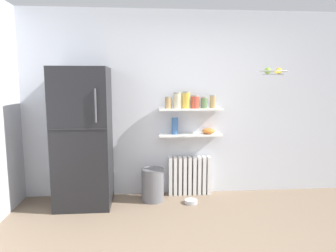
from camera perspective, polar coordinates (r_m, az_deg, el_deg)
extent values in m
plane|color=#7A6651|center=(3.31, 5.62, -21.08)|extent=(7.04, 7.04, 0.00)
cube|color=silver|center=(4.44, 2.27, 4.05)|extent=(7.04, 0.10, 2.60)
cube|color=black|center=(4.16, -15.41, -2.06)|extent=(0.70, 0.64, 1.80)
cube|color=#262628|center=(3.82, -16.39, -0.56)|extent=(0.69, 0.01, 0.01)
cylinder|color=#4C4C51|center=(3.73, -13.24, 3.69)|extent=(0.02, 0.02, 0.40)
cube|color=white|center=(4.48, 0.43, -9.22)|extent=(0.05, 0.12, 0.56)
cube|color=white|center=(4.49, 1.32, -9.19)|extent=(0.05, 0.12, 0.56)
cube|color=white|center=(4.50, 2.22, -9.17)|extent=(0.05, 0.12, 0.56)
cube|color=white|center=(4.51, 3.10, -9.14)|extent=(0.05, 0.12, 0.56)
cube|color=white|center=(4.52, 3.99, -9.11)|extent=(0.05, 0.12, 0.56)
cube|color=white|center=(4.53, 4.87, -9.08)|extent=(0.05, 0.12, 0.56)
cube|color=white|center=(4.54, 5.75, -9.04)|extent=(0.05, 0.12, 0.56)
cube|color=white|center=(4.55, 6.62, -9.01)|extent=(0.05, 0.12, 0.56)
cube|color=white|center=(4.57, 7.49, -8.97)|extent=(0.05, 0.12, 0.56)
cube|color=white|center=(4.35, 4.13, -1.66)|extent=(0.89, 0.22, 0.02)
cube|color=white|center=(4.30, 4.18, 3.10)|extent=(0.89, 0.22, 0.02)
cylinder|color=tan|center=(4.26, 0.04, 4.23)|extent=(0.09, 0.09, 0.15)
cylinder|color=gray|center=(4.25, 0.04, 5.35)|extent=(0.08, 0.08, 0.02)
cylinder|color=beige|center=(4.27, 1.71, 4.61)|extent=(0.11, 0.11, 0.20)
cylinder|color=gray|center=(4.26, 1.72, 6.10)|extent=(0.10, 0.10, 0.02)
cylinder|color=yellow|center=(4.28, 3.37, 4.70)|extent=(0.11, 0.11, 0.21)
cylinder|color=gray|center=(4.28, 3.38, 6.26)|extent=(0.10, 0.10, 0.02)
cylinder|color=#C64C38|center=(4.30, 5.01, 4.36)|extent=(0.12, 0.12, 0.16)
cylinder|color=gray|center=(4.30, 5.03, 5.59)|extent=(0.11, 0.11, 0.02)
cylinder|color=#5B7F4C|center=(4.33, 6.64, 4.21)|extent=(0.09, 0.09, 0.14)
cylinder|color=gray|center=(4.32, 6.65, 5.29)|extent=(0.08, 0.08, 0.02)
cylinder|color=tan|center=(4.35, 8.25, 4.35)|extent=(0.08, 0.08, 0.16)
cylinder|color=gray|center=(4.35, 8.27, 5.56)|extent=(0.08, 0.08, 0.02)
cylinder|color=#38609E|center=(4.30, 1.27, 0.00)|extent=(0.09, 0.09, 0.23)
ellipsoid|color=orange|center=(4.39, 7.49, -0.92)|extent=(0.18, 0.18, 0.08)
cylinder|color=slate|center=(4.30, -2.84, -10.76)|extent=(0.30, 0.30, 0.45)
cylinder|color=#B7B7BC|center=(4.28, 4.28, -13.73)|extent=(0.17, 0.17, 0.05)
torus|color=#B2B2B7|center=(4.11, 18.97, 9.54)|extent=(0.34, 0.34, 0.01)
cylinder|color=#A8A8AD|center=(4.11, 18.94, 8.99)|extent=(0.28, 0.28, 0.01)
sphere|color=gold|center=(4.16, 19.78, 9.55)|extent=(0.08, 0.08, 0.08)
sphere|color=#7FAD38|center=(4.06, 17.92, 9.69)|extent=(0.08, 0.08, 0.08)
ellipsoid|color=yellow|center=(4.10, 19.68, 9.45)|extent=(0.17, 0.13, 0.05)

